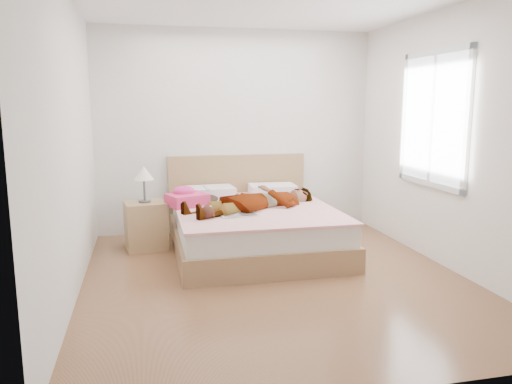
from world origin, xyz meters
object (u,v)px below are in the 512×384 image
(magazine, at_px, (238,214))
(coffee_mug, at_px, (243,208))
(towel, at_px, (186,198))
(nightstand, at_px, (146,222))
(plush_toy, at_px, (207,212))
(bed, at_px, (252,226))
(woman, at_px, (256,197))
(phone, at_px, (207,188))

(magazine, distance_m, coffee_mug, 0.12)
(towel, xyz_separation_m, nightstand, (-0.47, 0.11, -0.28))
(towel, relative_size, plush_toy, 2.29)
(magazine, bearing_deg, towel, 127.97)
(plush_toy, bearing_deg, coffee_mug, 19.98)
(bed, bearing_deg, nightstand, 167.03)
(woman, distance_m, magazine, 0.45)
(phone, height_order, bed, bed)
(phone, xyz_separation_m, towel, (-0.25, -0.12, -0.09))
(coffee_mug, height_order, nightstand, nightstand)
(woman, relative_size, magazine, 3.94)
(woman, xyz_separation_m, magazine, (-0.26, -0.34, -0.11))
(plush_toy, bearing_deg, bed, 41.16)
(towel, xyz_separation_m, coffee_mug, (0.55, -0.53, -0.04))
(towel, height_order, plush_toy, towel)
(towel, relative_size, nightstand, 0.54)
(nightstand, bearing_deg, phone, 1.15)
(magazine, xyz_separation_m, coffee_mug, (0.07, 0.09, 0.04))
(bed, bearing_deg, towel, 167.13)
(towel, distance_m, nightstand, 0.55)
(phone, height_order, coffee_mug, phone)
(magazine, height_order, nightstand, nightstand)
(coffee_mug, bearing_deg, phone, 115.00)
(phone, distance_m, nightstand, 0.80)
(phone, bearing_deg, plush_toy, -121.15)
(phone, bearing_deg, woman, -63.24)
(coffee_mug, bearing_deg, plush_toy, -160.02)
(bed, distance_m, coffee_mug, 0.50)
(woman, distance_m, coffee_mug, 0.33)
(phone, relative_size, magazine, 0.22)
(towel, relative_size, coffee_mug, 3.81)
(woman, bearing_deg, towel, -134.94)
(phone, bearing_deg, nightstand, 156.57)
(bed, height_order, plush_toy, bed)
(phone, relative_size, nightstand, 0.10)
(woman, relative_size, plush_toy, 7.44)
(phone, xyz_separation_m, plush_toy, (-0.09, -0.80, -0.11))
(woman, distance_m, bed, 0.37)
(woman, bearing_deg, plush_toy, -80.66)
(woman, distance_m, towel, 0.80)
(bed, relative_size, nightstand, 2.16)
(phone, relative_size, bed, 0.05)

